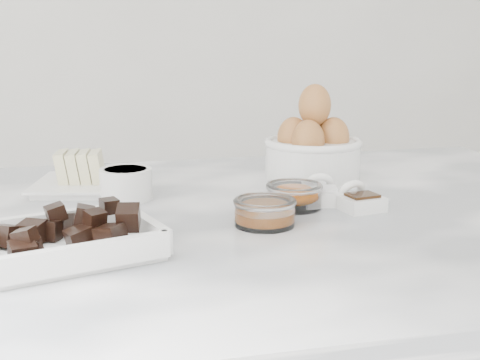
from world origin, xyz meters
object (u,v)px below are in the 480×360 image
zest_bowl (294,195)px  salt_spoon (321,193)px  sugar_ramekin (126,182)px  chocolate_dish (67,237)px  butter_plate (82,177)px  egg_bowl (313,148)px  vanilla_spoon (359,200)px  honey_bowl (265,212)px

zest_bowl → salt_spoon: 0.05m
sugar_ramekin → zest_bowl: (0.23, -0.11, -0.01)m
chocolate_dish → butter_plate: (0.02, 0.32, -0.00)m
sugar_ramekin → salt_spoon: 0.29m
egg_bowl → zest_bowl: egg_bowl is taller
butter_plate → zest_bowl: (0.29, -0.18, -0.00)m
butter_plate → zest_bowl: size_ratio=2.23×
vanilla_spoon → sugar_ramekin: bearing=156.2°
butter_plate → honey_bowl: bearing=-48.6°
butter_plate → egg_bowl: egg_bowl is taller
butter_plate → zest_bowl: 0.34m
egg_bowl → vanilla_spoon: (-0.01, -0.21, -0.04)m
chocolate_dish → sugar_ramekin: chocolate_dish is taller
sugar_ramekin → salt_spoon: size_ratio=0.96×
chocolate_dish → egg_bowl: bearing=38.0°
chocolate_dish → vanilla_spoon: bearing=14.8°
egg_bowl → chocolate_dish: bearing=-142.0°
chocolate_dish → salt_spoon: bearing=23.1°
vanilla_spoon → butter_plate: bearing=150.5°
honey_bowl → zest_bowl: (0.06, 0.07, 0.00)m
butter_plate → zest_bowl: bearing=-32.2°
egg_bowl → butter_plate: bearing=179.9°
butter_plate → salt_spoon: 0.37m
chocolate_dish → vanilla_spoon: (0.40, 0.10, -0.01)m
egg_bowl → salt_spoon: bearing=-105.6°
egg_bowl → honey_bowl: (-0.16, -0.25, -0.03)m
egg_bowl → vanilla_spoon: egg_bowl is taller
vanilla_spoon → salt_spoon: (-0.04, 0.05, 0.00)m
chocolate_dish → sugar_ramekin: bearing=70.8°
sugar_ramekin → honey_bowl: 0.24m
sugar_ramekin → egg_bowl: egg_bowl is taller
egg_bowl → zest_bowl: bearing=-117.3°
butter_plate → vanilla_spoon: butter_plate is taller
honey_bowl → salt_spoon: bearing=39.0°
butter_plate → honey_bowl: size_ratio=2.21×
sugar_ramekin → honey_bowl: bearing=-48.0°
egg_bowl → vanilla_spoon: bearing=-92.0°
chocolate_dish → vanilla_spoon: 0.41m
egg_bowl → zest_bowl: (-0.09, -0.18, -0.03)m
sugar_ramekin → vanilla_spoon: sugar_ramekin is taller
vanilla_spoon → salt_spoon: 0.06m
sugar_ramekin → honey_bowl: size_ratio=0.94×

